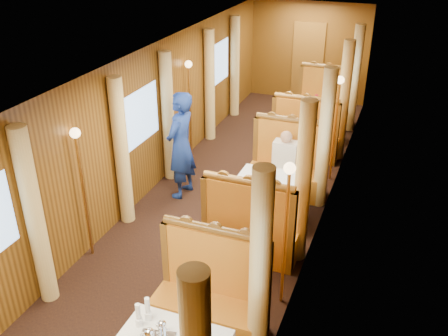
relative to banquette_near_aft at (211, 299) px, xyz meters
The scene contains 39 objects.
floor 2.63m from the banquette_near_aft, 106.79° to the left, with size 3.00×12.00×0.01m, color black, non-canonical shape.
ceiling 3.32m from the banquette_near_aft, 106.79° to the left, with size 3.00×12.00×0.01m, color silver, non-canonical shape.
wall_far 8.56m from the banquette_near_aft, 95.05° to the left, with size 3.00×2.50×0.01m, color brown, non-canonical shape.
wall_left 3.45m from the banquette_near_aft, 132.15° to the left, with size 12.00×2.50×0.01m, color brown, non-canonical shape.
wall_right 2.72m from the banquette_near_aft, 73.21° to the left, with size 12.00×2.50×0.01m, color brown, non-canonical shape.
doorway_far 8.51m from the banquette_near_aft, 95.07° to the left, with size 0.80×0.04×2.00m, color brown.
banquette_near_aft is the anchor object (origin of this frame).
table_mid 2.49m from the banquette_near_aft, 90.00° to the left, with size 1.05×0.72×0.75m, color white.
banquette_mid_fwd 1.47m from the banquette_near_aft, 90.00° to the left, with size 1.30×0.55×1.34m.
banquette_mid_aft 3.50m from the banquette_near_aft, 90.00° to the left, with size 1.30×0.55×1.34m.
table_far 5.99m from the banquette_near_aft, 90.00° to the left, with size 1.05×0.72×0.75m, color white.
banquette_far_fwd 4.97m from the banquette_near_aft, 90.00° to the left, with size 1.30×0.55×1.34m.
banquette_far_aft 7.00m from the banquette_near_aft, 90.00° to the left, with size 1.30×0.55×1.34m.
teapot_back 1.03m from the banquette_near_aft, 97.26° to the right, with size 0.15×0.11×0.12m, color silver, non-canonical shape.
cup_inboard 1.09m from the banquette_near_aft, 112.45° to the right, with size 0.08×0.08×0.26m.
cup_outboard 0.99m from the banquette_near_aft, 112.50° to the right, with size 0.08×0.08×0.26m.
rose_vase_mid 2.52m from the banquette_near_aft, 90.82° to the left, with size 0.06×0.06×0.36m.
rose_vase_far 6.00m from the banquette_near_aft, 90.21° to the left, with size 0.06×0.06×0.36m.
curtain_left_near_b 2.27m from the banquette_near_aft, behind, with size 0.22×0.22×2.35m, color #E4C274.
window_right_near 1.62m from the banquette_near_aft, 54.07° to the right, with size 1.20×0.90×0.01m, color #86ADDE, non-canonical shape.
curtain_right_near_b 1.01m from the banquette_near_aft, 20.40° to the right, with size 0.22×0.22×2.35m, color #E4C274.
window_left_mid 3.50m from the banquette_near_aft, 131.96° to the left, with size 1.20×0.90×0.01m, color #86ADDE, non-canonical shape.
curtain_left_mid_a 2.83m from the banquette_near_aft, 141.31° to the left, with size 0.22×0.22×2.35m, color #E4C274.
curtain_left_mid_b 3.97m from the banquette_near_aft, 123.11° to the left, with size 0.22×0.22×2.35m, color #E4C274.
window_right_mid 2.79m from the banquette_near_aft, 73.53° to the left, with size 1.20×0.90×0.01m, color #86ADDE, non-canonical shape.
curtain_right_mid_a 1.97m from the banquette_near_aft, 69.73° to the left, with size 0.22×0.22×2.35m, color #E4C274.
curtain_right_mid_b 3.41m from the banquette_near_aft, 79.08° to the left, with size 0.22×0.22×2.35m, color #E4C274.
window_left_far 6.47m from the banquette_near_aft, 110.47° to the left, with size 1.20×0.90×0.01m, color #86ADDE, non-canonical shape.
curtain_left_far_a 5.67m from the banquette_near_aft, 112.25° to the left, with size 0.22×0.22×2.35m, color #E4C274.
curtain_left_far_b 7.13m from the banquette_near_aft, 107.48° to the left, with size 0.22×0.22×2.35m, color #E4C274.
window_right_far 6.12m from the banquette_near_aft, 83.00° to the left, with size 1.20×0.90×0.01m, color #86ADDE, non-canonical shape.
curtain_right_far_a 5.30m from the banquette_near_aft, 83.10° to the left, with size 0.22×0.22×2.35m, color #E4C274.
curtain_right_far_b 6.84m from the banquette_near_aft, 84.68° to the left, with size 0.22×0.22×2.35m, color #E4C274.
sconce_left_fore 2.47m from the banquette_near_aft, 161.11° to the left, with size 0.14×0.14×1.95m.
sconce_right_fore 1.37m from the banquette_near_aft, 48.54° to the left, with size 0.14×0.14×1.95m.
sconce_left_aft 4.85m from the banquette_near_aft, 116.91° to the left, with size 0.14×0.14×1.95m.
sconce_right_aft 4.39m from the banquette_near_aft, 81.28° to the left, with size 0.14×0.14×1.95m.
steward 3.26m from the banquette_near_aft, 120.97° to the left, with size 0.68×0.44×1.86m, color navy.
passenger 3.30m from the banquette_near_aft, 90.00° to the left, with size 0.40×0.44×0.76m.
Camera 1 is at (2.45, -6.56, 4.36)m, focal length 40.00 mm.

